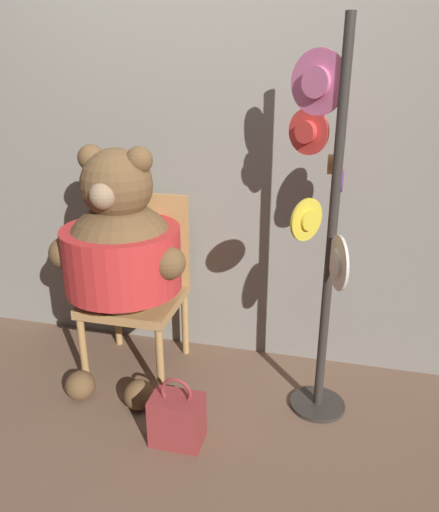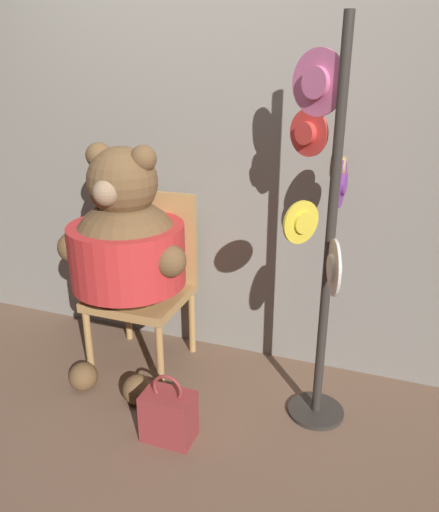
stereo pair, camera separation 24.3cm
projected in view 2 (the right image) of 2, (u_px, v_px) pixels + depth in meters
ground_plane at (177, 404)px, 2.60m from camera, size 14.00×14.00×0.00m
wall_back at (221, 140)px, 2.73m from camera, size 8.00×0.10×2.52m
chair at (147, 276)px, 2.85m from camera, size 0.50×0.49×0.98m
teddy_bear at (126, 248)px, 2.62m from camera, size 0.74×0.65×1.29m
hat_display_rack at (325, 223)px, 2.20m from camera, size 0.37×0.52×1.84m
handbag_on_ground at (169, 415)px, 2.32m from camera, size 0.24×0.16×0.35m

